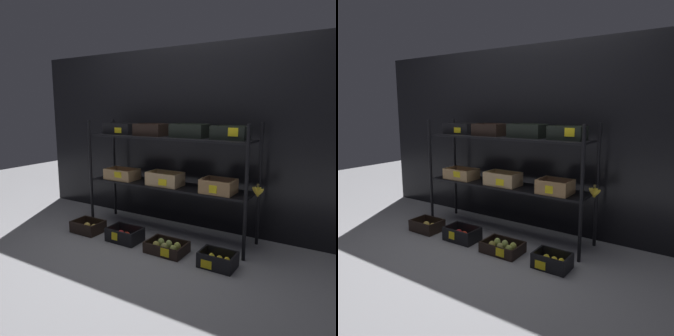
# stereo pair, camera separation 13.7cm
# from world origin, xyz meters

# --- Properties ---
(ground_plane) EXTENTS (10.00, 10.00, 0.00)m
(ground_plane) POSITION_xyz_m (0.00, 0.00, 0.00)
(ground_plane) COLOR gray
(storefront_wall) EXTENTS (4.20, 0.12, 1.98)m
(storefront_wall) POSITION_xyz_m (0.00, 0.40, 0.99)
(storefront_wall) COLOR black
(storefront_wall) RESTS_ON ground_plane
(display_rack) EXTENTS (1.92, 0.44, 1.19)m
(display_rack) POSITION_xyz_m (0.01, 0.00, 0.81)
(display_rack) COLOR black
(display_rack) RESTS_ON ground_plane
(crate_ground_apple_gold) EXTENTS (0.32, 0.24, 0.12)m
(crate_ground_apple_gold) POSITION_xyz_m (-0.76, -0.42, 0.05)
(crate_ground_apple_gold) COLOR black
(crate_ground_apple_gold) RESTS_ON ground_plane
(crate_ground_apple_red) EXTENTS (0.34, 0.24, 0.14)m
(crate_ground_apple_red) POSITION_xyz_m (-0.26, -0.40, 0.05)
(crate_ground_apple_red) COLOR black
(crate_ground_apple_red) RESTS_ON ground_plane
(crate_ground_pear) EXTENTS (0.37, 0.26, 0.10)m
(crate_ground_pear) POSITION_xyz_m (0.24, -0.41, 0.05)
(crate_ground_pear) COLOR black
(crate_ground_pear) RESTS_ON ground_plane
(crate_ground_lemon) EXTENTS (0.30, 0.22, 0.13)m
(crate_ground_lemon) POSITION_xyz_m (0.75, -0.43, 0.05)
(crate_ground_lemon) COLOR black
(crate_ground_lemon) RESTS_ON ground_plane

